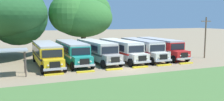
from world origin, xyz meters
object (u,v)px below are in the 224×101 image
parked_bus_slot_2 (97,50)px  waiting_shelter (9,52)px  broad_shade_tree (82,16)px  utility_pole (205,36)px  parked_bus_slot_3 (121,49)px  parked_bus_slot_0 (47,53)px  parked_bus_slot_1 (72,51)px  parked_bus_slot_5 (159,47)px  parked_bus_slot_4 (142,48)px

parked_bus_slot_2 → waiting_shelter: 12.16m
broad_shade_tree → utility_pole: (15.24, -13.55, -3.08)m
utility_pole → parked_bus_slot_3: bearing=166.0°
parked_bus_slot_0 → waiting_shelter: 6.27m
parked_bus_slot_1 → parked_bus_slot_2: (3.40, -0.13, 0.00)m
parked_bus_slot_3 → broad_shade_tree: 11.82m
parked_bus_slot_5 → waiting_shelter: (-21.20, -4.94, 0.87)m
parked_bus_slot_2 → broad_shade_tree: bearing=172.0°
parked_bus_slot_5 → utility_pole: 6.92m
parked_bus_slot_1 → parked_bus_slot_2: 3.41m
broad_shade_tree → waiting_shelter: (-11.78, -15.16, -3.92)m
parked_bus_slot_2 → parked_bus_slot_4: bearing=83.6°
parked_bus_slot_0 → parked_bus_slot_5: (16.93, 0.43, 0.00)m
parked_bus_slot_1 → parked_bus_slot_3: (6.90, -0.43, 0.00)m
parked_bus_slot_1 → parked_bus_slot_5: bearing=88.1°
parked_bus_slot_4 → utility_pole: 9.70m
parked_bus_slot_0 → parked_bus_slot_3: same height
parked_bus_slot_4 → waiting_shelter: (-17.98, -4.69, 0.87)m
parked_bus_slot_2 → parked_bus_slot_5: (10.16, -0.07, 0.00)m
broad_shade_tree → parked_bus_slot_3: bearing=-75.2°
parked_bus_slot_0 → parked_bus_slot_1: 3.43m
parked_bus_slot_2 → parked_bus_slot_3: size_ratio=1.00×
parked_bus_slot_2 → broad_shade_tree: (0.74, 10.15, 4.79)m
parked_bus_slot_3 → parked_bus_slot_4: 3.44m
parked_bus_slot_2 → parked_bus_slot_5: bearing=85.8°
parked_bus_slot_0 → parked_bus_slot_3: size_ratio=0.99×
parked_bus_slot_1 → utility_pole: bearing=78.6°
parked_bus_slot_0 → waiting_shelter: size_ratio=3.02×
utility_pole → parked_bus_slot_5: bearing=150.2°
utility_pole → waiting_shelter: utility_pole is taller
parked_bus_slot_1 → utility_pole: (19.38, -3.53, 1.71)m
broad_shade_tree → waiting_shelter: size_ratio=3.19×
parked_bus_slot_2 → utility_pole: (15.97, -3.40, 1.71)m
parked_bus_slot_1 → parked_bus_slot_3: bearing=85.4°
broad_shade_tree → parked_bus_slot_4: bearing=-59.4°
parked_bus_slot_4 → utility_pole: size_ratio=1.78×
parked_bus_slot_4 → waiting_shelter: 18.60m
parked_bus_slot_0 → utility_pole: size_ratio=1.78×
parked_bus_slot_4 → parked_bus_slot_5: bearing=95.4°
parked_bus_slot_0 → parked_bus_slot_5: 16.94m
parked_bus_slot_1 → parked_bus_slot_3: same height
utility_pole → parked_bus_slot_4: bearing=161.2°
utility_pole → waiting_shelter: 27.08m
parked_bus_slot_4 → parked_bus_slot_0: bearing=-88.2°
parked_bus_slot_0 → parked_bus_slot_4: (13.71, 0.19, 0.00)m
parked_bus_slot_1 → utility_pole: 19.77m
parked_bus_slot_0 → utility_pole: utility_pole is taller
parked_bus_slot_0 → parked_bus_slot_1: bearing=99.8°
parked_bus_slot_3 → broad_shade_tree: bearing=-168.5°
parked_bus_slot_3 → waiting_shelter: size_ratio=3.03×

